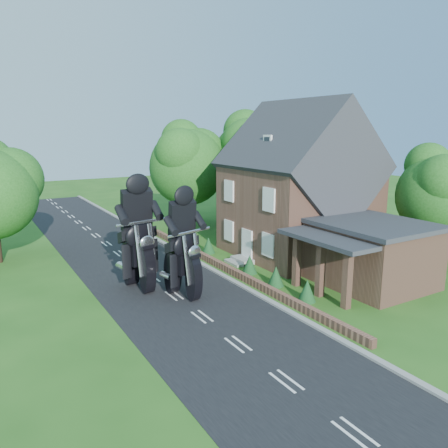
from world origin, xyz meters
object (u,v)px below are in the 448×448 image
motorcycle_lead (183,281)px  motorcycle_follow (139,272)px  garden_wall (226,268)px  house (298,190)px  annex (370,253)px

motorcycle_lead → motorcycle_follow: size_ratio=0.93×
garden_wall → motorcycle_follow: bearing=-178.2°
garden_wall → house: bearing=9.2°
annex → motorcycle_lead: (-9.52, 3.42, -0.92)m
house → motorcycle_follow: size_ratio=5.20×
motorcycle_follow → motorcycle_lead: bearing=114.5°
annex → motorcycle_lead: bearing=160.2°
garden_wall → annex: size_ratio=3.12×
garden_wall → motorcycle_lead: 4.66m
motorcycle_follow → annex: bearing=143.3°
house → motorcycle_lead: size_ratio=5.62×
garden_wall → house: size_ratio=2.15×
house → annex: (-0.62, -6.80, -2.58)m
house → motorcycle_follow: (-11.64, -1.18, -3.43)m
annex → garden_wall: bearing=133.8°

